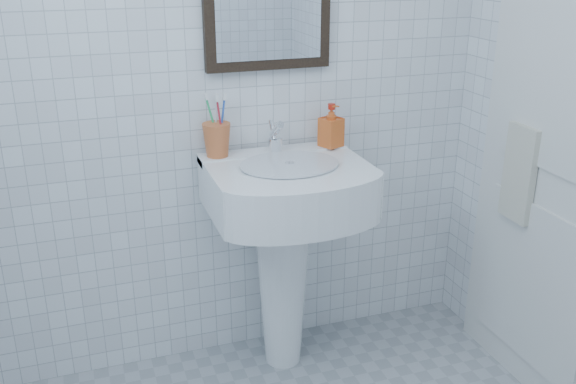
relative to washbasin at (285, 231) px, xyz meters
name	(u,v)px	position (x,y,z in m)	size (l,w,h in m)	color
wall_back	(222,69)	(-0.18, 0.21, 0.62)	(2.20, 0.02, 2.50)	silver
washbasin	(285,231)	(0.00, 0.00, 0.00)	(0.61, 0.44, 0.93)	white
faucet	(275,139)	(0.00, 0.11, 0.35)	(0.06, 0.12, 0.14)	white
toothbrush_cup	(217,140)	(-0.23, 0.14, 0.36)	(0.11, 0.11, 0.13)	#C96130
soap_dispenser	(331,125)	(0.24, 0.11, 0.39)	(0.08, 0.08, 0.18)	red
bathroom_door	(558,151)	(0.90, -0.44, 0.37)	(0.04, 0.80, 2.00)	silver
towel_ring	(530,128)	(0.88, -0.30, 0.42)	(0.18, 0.18, 0.01)	white
hand_towel	(519,174)	(0.86, -0.30, 0.24)	(0.03, 0.16, 0.38)	beige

